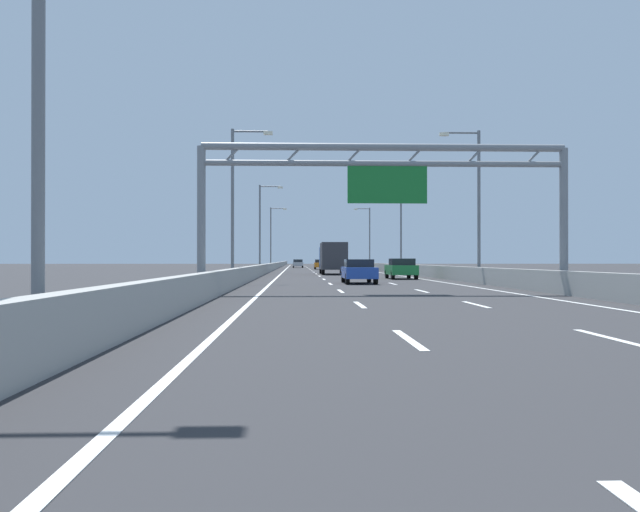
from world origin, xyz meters
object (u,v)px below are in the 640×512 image
(orange_car, at_px, (320,264))
(streetlamp_left_distant, at_px, (272,234))
(silver_car, at_px, (298,263))
(green_car, at_px, (401,268))
(streetlamp_left_mid, at_px, (236,195))
(streetlamp_right_mid, at_px, (475,196))
(black_car, at_px, (355,265))
(blue_car, at_px, (359,271))
(streetlamp_right_distant, at_px, (368,234))
(streetlamp_right_far, at_px, (399,223))
(box_truck, at_px, (333,257))
(sign_gantry, at_px, (385,179))
(streetlamp_left_far, at_px, (262,223))

(orange_car, bearing_deg, streetlamp_left_distant, 135.18)
(silver_car, xyz_separation_m, green_car, (7.27, -68.97, 0.02))
(streetlamp_left_distant, bearing_deg, orange_car, -44.82)
(orange_car, bearing_deg, streetlamp_left_mid, -97.40)
(streetlamp_right_mid, xyz_separation_m, black_car, (-3.99, 41.35, -4.66))
(blue_car, relative_size, silver_car, 0.97)
(streetlamp_right_distant, bearing_deg, streetlamp_right_far, -90.00)
(box_truck, bearing_deg, blue_car, -89.63)
(sign_gantry, relative_size, streetlamp_left_distant, 1.67)
(orange_car, bearing_deg, box_truck, -90.01)
(streetlamp_left_mid, height_order, orange_car, streetlamp_left_mid)
(streetlamp_right_far, xyz_separation_m, orange_car, (-7.70, 24.23, -4.67))
(streetlamp_left_mid, xyz_separation_m, box_truck, (7.22, 22.52, -3.74))
(streetlamp_right_far, height_order, green_car, streetlamp_right_far)
(streetlamp_right_mid, distance_m, orange_car, 56.36)
(streetlamp_right_mid, bearing_deg, black_car, 95.51)
(sign_gantry, distance_m, orange_car, 68.98)
(black_car, relative_size, orange_car, 0.99)
(sign_gantry, bearing_deg, streetlamp_left_mid, 119.50)
(box_truck, bearing_deg, silver_car, 93.45)
(streetlamp_left_far, bearing_deg, blue_car, -77.70)
(streetlamp_left_mid, height_order, streetlamp_right_mid, same)
(streetlamp_left_mid, height_order, green_car, streetlamp_left_mid)
(box_truck, bearing_deg, streetlamp_right_distant, 79.16)
(streetlamp_left_far, distance_m, streetlamp_left_distant, 31.41)
(streetlamp_right_far, relative_size, streetlamp_right_distant, 1.00)
(sign_gantry, bearing_deg, box_truck, 90.42)
(green_car, distance_m, orange_car, 49.23)
(streetlamp_left_mid, xyz_separation_m, black_car, (10.94, 41.35, -4.66))
(streetlamp_right_mid, distance_m, box_truck, 24.10)
(sign_gantry, xyz_separation_m, streetlamp_left_far, (-7.48, 44.63, 0.57))
(black_car, bearing_deg, streetlamp_left_distant, 117.01)
(streetlamp_left_mid, relative_size, streetlamp_right_distant, 1.00)
(streetlamp_left_mid, distance_m, black_car, 43.03)
(sign_gantry, xyz_separation_m, silver_car, (-3.46, 88.77, -4.08))
(streetlamp_left_mid, xyz_separation_m, streetlamp_left_far, (0.00, 31.41, 0.00))
(streetlamp_left_far, height_order, green_car, streetlamp_left_far)
(streetlamp_left_far, height_order, silver_car, streetlamp_left_far)
(sign_gantry, height_order, streetlamp_right_mid, streetlamp_right_mid)
(streetlamp_right_far, xyz_separation_m, black_car, (-3.99, 9.94, -4.66))
(silver_car, distance_m, black_car, 34.89)
(silver_car, relative_size, green_car, 1.11)
(streetlamp_right_distant, bearing_deg, blue_car, -96.60)
(streetlamp_right_mid, bearing_deg, streetlamp_left_distant, 103.37)
(streetlamp_right_mid, xyz_separation_m, box_truck, (-7.71, 22.52, -3.74))
(sign_gantry, bearing_deg, streetlamp_right_mid, 60.62)
(streetlamp_left_far, xyz_separation_m, blue_car, (7.38, -33.85, -4.66))
(streetlamp_left_mid, distance_m, green_car, 13.86)
(green_car, height_order, box_truck, box_truck)
(streetlamp_left_distant, distance_m, box_truck, 41.11)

